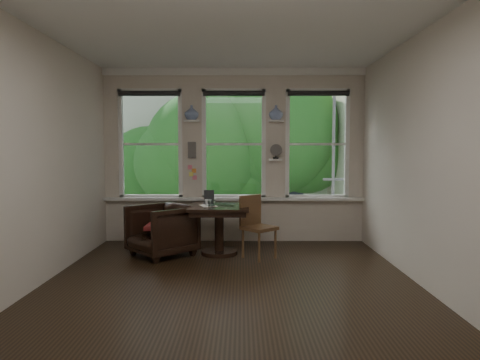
{
  "coord_description": "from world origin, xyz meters",
  "views": [
    {
      "loc": [
        0.13,
        -5.24,
        1.61
      ],
      "look_at": [
        0.11,
        0.9,
        1.17
      ],
      "focal_mm": 32.0,
      "sensor_mm": 36.0,
      "label": 1
    }
  ],
  "objects_px": {
    "mug": "(208,203)",
    "laptop": "(224,204)",
    "table": "(219,230)",
    "armchair_left": "(162,230)",
    "side_chair_right": "(259,227)"
  },
  "relations": [
    {
      "from": "side_chair_right",
      "to": "laptop",
      "type": "distance_m",
      "value": 0.69
    },
    {
      "from": "armchair_left",
      "to": "mug",
      "type": "xyz_separation_m",
      "value": [
        0.7,
        0.04,
        0.41
      ]
    },
    {
      "from": "table",
      "to": "mug",
      "type": "bearing_deg",
      "value": -158.5
    },
    {
      "from": "table",
      "to": "armchair_left",
      "type": "height_order",
      "value": "armchair_left"
    },
    {
      "from": "armchair_left",
      "to": "side_chair_right",
      "type": "relative_size",
      "value": 0.93
    },
    {
      "from": "side_chair_right",
      "to": "armchair_left",
      "type": "bearing_deg",
      "value": 132.05
    },
    {
      "from": "armchair_left",
      "to": "side_chair_right",
      "type": "xyz_separation_m",
      "value": [
        1.47,
        -0.14,
        0.07
      ]
    },
    {
      "from": "armchair_left",
      "to": "side_chair_right",
      "type": "height_order",
      "value": "side_chair_right"
    },
    {
      "from": "side_chair_right",
      "to": "mug",
      "type": "xyz_separation_m",
      "value": [
        -0.77,
        0.17,
        0.34
      ]
    },
    {
      "from": "laptop",
      "to": "mug",
      "type": "relative_size",
      "value": 3.02
    },
    {
      "from": "mug",
      "to": "table",
      "type": "bearing_deg",
      "value": 21.5
    },
    {
      "from": "side_chair_right",
      "to": "laptop",
      "type": "xyz_separation_m",
      "value": [
        -0.53,
        0.32,
        0.3
      ]
    },
    {
      "from": "mug",
      "to": "laptop",
      "type": "bearing_deg",
      "value": 31.57
    },
    {
      "from": "armchair_left",
      "to": "table",
      "type": "bearing_deg",
      "value": 53.7
    },
    {
      "from": "side_chair_right",
      "to": "laptop",
      "type": "bearing_deg",
      "value": 106.45
    }
  ]
}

